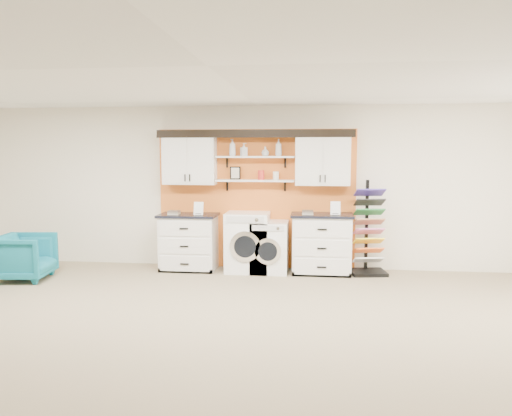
# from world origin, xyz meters

# --- Properties ---
(floor) EXTENTS (10.00, 10.00, 0.00)m
(floor) POSITION_xyz_m (0.00, 0.00, 0.00)
(floor) COLOR gray
(floor) RESTS_ON ground
(ceiling) EXTENTS (10.00, 10.00, 0.00)m
(ceiling) POSITION_xyz_m (0.00, 0.00, 2.80)
(ceiling) COLOR white
(ceiling) RESTS_ON wall_back
(wall_back) EXTENTS (10.00, 0.00, 10.00)m
(wall_back) POSITION_xyz_m (0.00, 4.00, 1.40)
(wall_back) COLOR white
(wall_back) RESTS_ON floor
(accent_panel) EXTENTS (3.40, 0.07, 2.40)m
(accent_panel) POSITION_xyz_m (0.00, 3.96, 1.20)
(accent_panel) COLOR orange
(accent_panel) RESTS_ON wall_back
(upper_cabinet_left) EXTENTS (0.90, 0.35, 0.84)m
(upper_cabinet_left) POSITION_xyz_m (-1.13, 3.79, 1.88)
(upper_cabinet_left) COLOR white
(upper_cabinet_left) RESTS_ON wall_back
(upper_cabinet_right) EXTENTS (0.90, 0.35, 0.84)m
(upper_cabinet_right) POSITION_xyz_m (1.13, 3.79, 1.88)
(upper_cabinet_right) COLOR white
(upper_cabinet_right) RESTS_ON wall_back
(shelf_lower) EXTENTS (1.32, 0.28, 0.03)m
(shelf_lower) POSITION_xyz_m (0.00, 3.80, 1.53)
(shelf_lower) COLOR white
(shelf_lower) RESTS_ON wall_back
(shelf_upper) EXTENTS (1.32, 0.28, 0.03)m
(shelf_upper) POSITION_xyz_m (0.00, 3.80, 1.93)
(shelf_upper) COLOR white
(shelf_upper) RESTS_ON wall_back
(crown_molding) EXTENTS (3.30, 0.41, 0.13)m
(crown_molding) POSITION_xyz_m (0.00, 3.81, 2.33)
(crown_molding) COLOR black
(crown_molding) RESTS_ON wall_back
(picture_frame) EXTENTS (0.18, 0.02, 0.22)m
(picture_frame) POSITION_xyz_m (-0.35, 3.85, 1.66)
(picture_frame) COLOR black
(picture_frame) RESTS_ON shelf_lower
(canister_red) EXTENTS (0.11, 0.11, 0.16)m
(canister_red) POSITION_xyz_m (0.10, 3.80, 1.62)
(canister_red) COLOR red
(canister_red) RESTS_ON shelf_lower
(canister_cream) EXTENTS (0.10, 0.10, 0.14)m
(canister_cream) POSITION_xyz_m (0.35, 3.80, 1.61)
(canister_cream) COLOR silver
(canister_cream) RESTS_ON shelf_lower
(base_cabinet_left) EXTENTS (0.98, 0.66, 0.96)m
(base_cabinet_left) POSITION_xyz_m (-1.13, 3.64, 0.48)
(base_cabinet_left) COLOR white
(base_cabinet_left) RESTS_ON floor
(base_cabinet_right) EXTENTS (1.02, 0.66, 1.00)m
(base_cabinet_right) POSITION_xyz_m (1.13, 3.64, 0.50)
(base_cabinet_right) COLOR white
(base_cabinet_right) RESTS_ON floor
(washer) EXTENTS (0.72, 0.71, 1.00)m
(washer) POSITION_xyz_m (-0.11, 3.64, 0.50)
(washer) COLOR white
(washer) RESTS_ON floor
(dryer) EXTENTS (0.61, 0.71, 0.86)m
(dryer) POSITION_xyz_m (0.26, 3.64, 0.43)
(dryer) COLOR white
(dryer) RESTS_ON floor
(sample_rack) EXTENTS (0.63, 0.55, 1.55)m
(sample_rack) POSITION_xyz_m (1.90, 3.67, 0.51)
(sample_rack) COLOR black
(sample_rack) RESTS_ON floor
(armchair) EXTENTS (0.88, 0.86, 0.73)m
(armchair) POSITION_xyz_m (-3.54, 2.67, 0.36)
(armchair) COLOR #0F6980
(armchair) RESTS_ON floor
(soap_bottle_a) EXTENTS (0.15, 0.15, 0.28)m
(soap_bottle_a) POSITION_xyz_m (-0.39, 3.80, 2.09)
(soap_bottle_a) COLOR silver
(soap_bottle_a) RESTS_ON shelf_upper
(soap_bottle_b) EXTENTS (0.13, 0.13, 0.22)m
(soap_bottle_b) POSITION_xyz_m (-0.19, 3.80, 2.05)
(soap_bottle_b) COLOR silver
(soap_bottle_b) RESTS_ON shelf_upper
(soap_bottle_c) EXTENTS (0.15, 0.15, 0.16)m
(soap_bottle_c) POSITION_xyz_m (0.17, 3.80, 2.02)
(soap_bottle_c) COLOR silver
(soap_bottle_c) RESTS_ON shelf_upper
(soap_bottle_d) EXTENTS (0.11, 0.11, 0.28)m
(soap_bottle_d) POSITION_xyz_m (0.39, 3.80, 2.09)
(soap_bottle_d) COLOR silver
(soap_bottle_d) RESTS_ON shelf_upper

